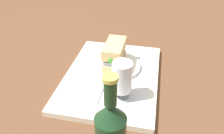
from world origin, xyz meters
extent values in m
plane|color=brown|center=(0.00, 0.00, 0.00)|extent=(3.00, 3.00, 0.00)
cube|color=beige|center=(0.00, 0.00, 0.01)|extent=(0.44, 0.32, 0.02)
cube|color=silver|center=(0.00, 0.00, 0.02)|extent=(0.38, 0.27, 0.00)
cylinder|color=silver|center=(-0.04, 0.00, 0.03)|extent=(0.19, 0.19, 0.01)
cube|color=tan|center=(-0.04, 0.00, 0.05)|extent=(0.13, 0.07, 0.02)
cube|color=#9EA3A8|center=(-0.04, 0.00, 0.07)|extent=(0.12, 0.06, 0.02)
cube|color=silver|center=(-0.04, 0.00, 0.08)|extent=(0.11, 0.05, 0.01)
sphere|color=#47932D|center=(0.01, 0.00, 0.09)|extent=(0.04, 0.04, 0.04)
cube|color=tan|center=(-0.04, 0.00, 0.10)|extent=(0.13, 0.07, 0.04)
cylinder|color=silver|center=(0.11, 0.05, 0.02)|extent=(0.06, 0.06, 0.01)
cylinder|color=silver|center=(0.11, 0.05, 0.04)|extent=(0.01, 0.01, 0.02)
cylinder|color=silver|center=(0.11, 0.05, 0.10)|extent=(0.06, 0.06, 0.09)
cylinder|color=gold|center=(0.11, 0.05, 0.08)|extent=(0.06, 0.06, 0.06)
cylinder|color=white|center=(0.11, 0.05, 0.11)|extent=(0.05, 0.05, 0.01)
cube|color=white|center=(0.12, -0.05, 0.02)|extent=(0.09, 0.07, 0.01)
cone|color=#19381E|center=(0.33, 0.07, 0.18)|extent=(0.06, 0.06, 0.04)
cylinder|color=#19381E|center=(0.33, 0.07, 0.23)|extent=(0.02, 0.02, 0.05)
cylinder|color=#BFB74C|center=(0.33, 0.07, 0.26)|extent=(0.03, 0.03, 0.01)
camera|label=1|loc=(0.62, 0.13, 0.49)|focal=35.72mm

